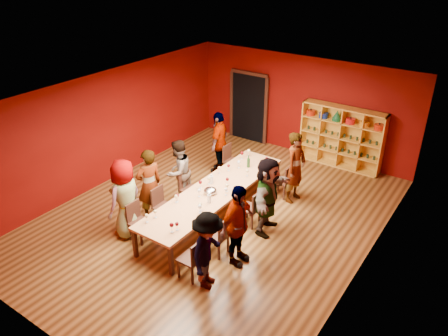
{
  "coord_description": "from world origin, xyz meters",
  "views": [
    {
      "loc": [
        5.16,
        -7.13,
        5.89
      ],
      "look_at": [
        -0.01,
        0.38,
        1.15
      ],
      "focal_mm": 35.0,
      "sensor_mm": 36.0,
      "label": 1
    }
  ],
  "objects_px": {
    "person_right_0": "(208,251)",
    "spittoon_bowl": "(210,191)",
    "person_left_0": "(125,198)",
    "chair_person_left_2": "(188,186)",
    "person_left_2": "(178,171)",
    "person_left_1": "(149,185)",
    "chair_person_right_2": "(253,207)",
    "chair_person_left_0": "(137,219)",
    "shelving_unit": "(342,134)",
    "chair_person_left_1": "(161,203)",
    "chair_person_right_1": "(220,235)",
    "chair_person_right_0": "(194,257)",
    "person_right_4": "(295,167)",
    "wine_bottle": "(248,163)",
    "person_left_4": "(219,142)",
    "person_right_1": "(237,226)",
    "chair_person_left_4": "(230,158)",
    "tasting_table": "(215,191)",
    "person_right_2": "(268,196)",
    "chair_person_right_4": "(285,179)"
  },
  "relations": [
    {
      "from": "person_right_0",
      "to": "spittoon_bowl",
      "type": "bearing_deg",
      "value": 19.27
    },
    {
      "from": "person_left_0",
      "to": "chair_person_left_2",
      "type": "bearing_deg",
      "value": 166.38
    },
    {
      "from": "person_left_2",
      "to": "person_left_1",
      "type": "bearing_deg",
      "value": -5.15
    },
    {
      "from": "chair_person_right_2",
      "to": "person_left_2",
      "type": "bearing_deg",
      "value": -177.12
    },
    {
      "from": "chair_person_left_0",
      "to": "person_left_0",
      "type": "relative_size",
      "value": 0.48
    },
    {
      "from": "shelving_unit",
      "to": "chair_person_left_1",
      "type": "relative_size",
      "value": 2.7
    },
    {
      "from": "chair_person_right_1",
      "to": "spittoon_bowl",
      "type": "bearing_deg",
      "value": 134.86
    },
    {
      "from": "chair_person_left_0",
      "to": "person_left_1",
      "type": "relative_size",
      "value": 0.5
    },
    {
      "from": "chair_person_left_1",
      "to": "chair_person_right_2",
      "type": "relative_size",
      "value": 1.0
    },
    {
      "from": "chair_person_right_0",
      "to": "person_right_4",
      "type": "bearing_deg",
      "value": 85.9
    },
    {
      "from": "spittoon_bowl",
      "to": "person_right_4",
      "type": "bearing_deg",
      "value": 59.66
    },
    {
      "from": "chair_person_right_1",
      "to": "chair_person_left_0",
      "type": "bearing_deg",
      "value": -163.05
    },
    {
      "from": "wine_bottle",
      "to": "person_right_4",
      "type": "bearing_deg",
      "value": 17.36
    },
    {
      "from": "chair_person_left_2",
      "to": "person_right_4",
      "type": "distance_m",
      "value": 2.71
    },
    {
      "from": "person_left_4",
      "to": "person_right_1",
      "type": "distance_m",
      "value": 4.06
    },
    {
      "from": "chair_person_left_2",
      "to": "chair_person_right_0",
      "type": "bearing_deg",
      "value": -48.96
    },
    {
      "from": "chair_person_left_4",
      "to": "person_right_0",
      "type": "distance_m",
      "value": 4.55
    },
    {
      "from": "tasting_table",
      "to": "chair_person_right_1",
      "type": "xyz_separation_m",
      "value": [
        0.91,
        -1.1,
        -0.2
      ]
    },
    {
      "from": "person_left_1",
      "to": "wine_bottle",
      "type": "distance_m",
      "value": 2.63
    },
    {
      "from": "person_left_1",
      "to": "chair_person_left_2",
      "type": "bearing_deg",
      "value": 179.81
    },
    {
      "from": "person_right_2",
      "to": "person_right_4",
      "type": "xyz_separation_m",
      "value": [
        -0.1,
        1.57,
        0.01
      ]
    },
    {
      "from": "chair_person_right_1",
      "to": "person_right_2",
      "type": "bearing_deg",
      "value": 74.47
    },
    {
      "from": "chair_person_left_0",
      "to": "chair_person_left_1",
      "type": "distance_m",
      "value": 0.78
    },
    {
      "from": "person_left_1",
      "to": "person_right_1",
      "type": "height_order",
      "value": "person_right_1"
    },
    {
      "from": "chair_person_right_0",
      "to": "person_left_4",
      "type": "bearing_deg",
      "value": 118.87
    },
    {
      "from": "person_right_4",
      "to": "person_right_2",
      "type": "bearing_deg",
      "value": -172.93
    },
    {
      "from": "chair_person_left_4",
      "to": "person_right_2",
      "type": "relative_size",
      "value": 0.49
    },
    {
      "from": "chair_person_left_4",
      "to": "person_right_1",
      "type": "relative_size",
      "value": 0.5
    },
    {
      "from": "person_right_2",
      "to": "spittoon_bowl",
      "type": "distance_m",
      "value": 1.33
    },
    {
      "from": "chair_person_right_1",
      "to": "chair_person_right_4",
      "type": "relative_size",
      "value": 1.0
    },
    {
      "from": "chair_person_left_1",
      "to": "chair_person_right_0",
      "type": "distance_m",
      "value": 2.13
    },
    {
      "from": "chair_person_right_2",
      "to": "chair_person_right_4",
      "type": "bearing_deg",
      "value": 90.0
    },
    {
      "from": "person_left_0",
      "to": "person_left_1",
      "type": "bearing_deg",
      "value": 178.64
    },
    {
      "from": "chair_person_left_0",
      "to": "chair_person_right_1",
      "type": "relative_size",
      "value": 1.0
    },
    {
      "from": "chair_person_left_0",
      "to": "person_left_2",
      "type": "height_order",
      "value": "person_left_2"
    },
    {
      "from": "chair_person_left_4",
      "to": "person_left_1",
      "type": "bearing_deg",
      "value": -96.74
    },
    {
      "from": "tasting_table",
      "to": "chair_person_left_0",
      "type": "bearing_deg",
      "value": -118.77
    },
    {
      "from": "chair_person_right_1",
      "to": "chair_person_right_2",
      "type": "relative_size",
      "value": 1.0
    },
    {
      "from": "person_left_4",
      "to": "person_right_2",
      "type": "height_order",
      "value": "person_right_2"
    },
    {
      "from": "shelving_unit",
      "to": "person_left_2",
      "type": "height_order",
      "value": "shelving_unit"
    },
    {
      "from": "shelving_unit",
      "to": "chair_person_left_4",
      "type": "xyz_separation_m",
      "value": [
        -2.31,
        -2.32,
        -0.49
      ]
    },
    {
      "from": "chair_person_right_0",
      "to": "person_right_1",
      "type": "height_order",
      "value": "person_right_1"
    },
    {
      "from": "chair_person_left_1",
      "to": "person_right_1",
      "type": "xyz_separation_m",
      "value": [
        2.25,
        -0.23,
        0.4
      ]
    },
    {
      "from": "chair_person_right_0",
      "to": "chair_person_right_1",
      "type": "distance_m",
      "value": 0.88
    },
    {
      "from": "tasting_table",
      "to": "chair_person_left_0",
      "type": "height_order",
      "value": "chair_person_left_0"
    },
    {
      "from": "person_left_4",
      "to": "chair_person_right_4",
      "type": "bearing_deg",
      "value": 69.05
    },
    {
      "from": "chair_person_left_2",
      "to": "person_left_4",
      "type": "relative_size",
      "value": 0.5
    },
    {
      "from": "wine_bottle",
      "to": "spittoon_bowl",
      "type": "bearing_deg",
      "value": -90.64
    },
    {
      "from": "tasting_table",
      "to": "chair_person_right_4",
      "type": "distance_m",
      "value": 2.01
    },
    {
      "from": "chair_person_right_4",
      "to": "chair_person_right_2",
      "type": "bearing_deg",
      "value": -90.0
    }
  ]
}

